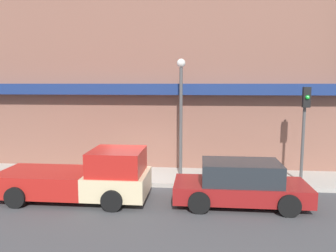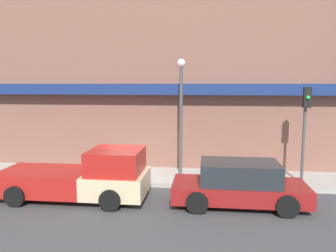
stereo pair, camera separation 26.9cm
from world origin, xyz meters
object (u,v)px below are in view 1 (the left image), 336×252
fire_hydrant (101,169)px  street_lamp (181,103)px  parked_car (240,184)px  traffic_light (305,118)px  pickup_truck (84,177)px

fire_hydrant → street_lamp: (3.34, 0.71, 2.82)m
parked_car → fire_hydrant: parked_car is taller
traffic_light → pickup_truck: bearing=-164.7°
fire_hydrant → street_lamp: 4.43m
parked_car → traffic_light: bearing=41.5°
parked_car → fire_hydrant: (-5.56, 2.13, -0.21)m
street_lamp → traffic_light: size_ratio=1.30×
fire_hydrant → traffic_light: size_ratio=0.19×
pickup_truck → parked_car: (5.53, 0.00, -0.07)m
pickup_truck → fire_hydrant: pickup_truck is taller
street_lamp → traffic_light: street_lamp is taller
parked_car → street_lamp: size_ratio=0.90×
parked_car → street_lamp: 4.45m
pickup_truck → street_lamp: street_lamp is taller
pickup_truck → traffic_light: (8.25, 2.25, 2.01)m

